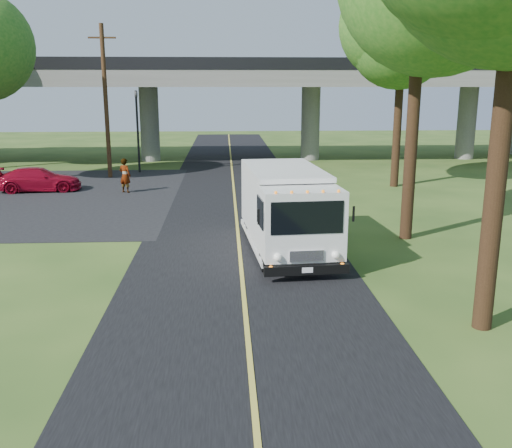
{
  "coord_description": "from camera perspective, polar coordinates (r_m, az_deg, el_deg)",
  "views": [
    {
      "loc": [
        -0.46,
        -11.09,
        5.52
      ],
      "look_at": [
        0.42,
        4.94,
        1.6
      ],
      "focal_mm": 40.0,
      "sensor_mm": 36.0,
      "label": 1
    }
  ],
  "objects": [
    {
      "name": "ground",
      "position": [
        12.4,
        -0.7,
        -12.72
      ],
      "size": [
        120.0,
        120.0,
        0.0
      ],
      "primitive_type": "plane",
      "color": "#2F4D1B",
      "rests_on": "ground"
    },
    {
      "name": "tree_right_far",
      "position": [
        32.52,
        14.93,
        18.19
      ],
      "size": [
        5.77,
        5.67,
        10.99
      ],
      "color": "#382314",
      "rests_on": "ground"
    },
    {
      "name": "lane_line",
      "position": [
        21.8,
        -1.83,
        -0.87
      ],
      "size": [
        0.12,
        90.0,
        0.01
      ],
      "primitive_type": "cube",
      "color": "gold",
      "rests_on": "road"
    },
    {
      "name": "road",
      "position": [
        21.81,
        -1.83,
        -0.92
      ],
      "size": [
        7.0,
        90.0,
        0.02
      ],
      "primitive_type": "cube",
      "color": "black",
      "rests_on": "ground"
    },
    {
      "name": "parking_lot",
      "position": [
        31.43,
        -22.69,
        2.54
      ],
      "size": [
        16.0,
        18.0,
        0.01
      ],
      "primitive_type": "cube",
      "color": "black",
      "rests_on": "ground"
    },
    {
      "name": "traffic_signal",
      "position": [
        37.58,
        -11.78,
        9.9
      ],
      "size": [
        0.18,
        0.22,
        5.2
      ],
      "color": "black",
      "rests_on": "ground"
    },
    {
      "name": "utility_pole",
      "position": [
        35.8,
        -14.79,
        11.8
      ],
      "size": [
        1.6,
        0.26,
        9.0
      ],
      "color": "#472D19",
      "rests_on": "ground"
    },
    {
      "name": "pedestrian",
      "position": [
        30.7,
        -12.97,
        4.74
      ],
      "size": [
        0.79,
        0.7,
        1.83
      ],
      "primitive_type": "imported",
      "rotation": [
        0.0,
        0.0,
        2.65
      ],
      "color": "gray",
      "rests_on": "ground"
    },
    {
      "name": "step_van",
      "position": [
        19.18,
        3.07,
        1.64
      ],
      "size": [
        2.94,
        6.8,
        2.79
      ],
      "rotation": [
        0.0,
        0.0,
        0.08
      ],
      "color": "white",
      "rests_on": "ground"
    },
    {
      "name": "overpass",
      "position": [
        43.11,
        -2.58,
        12.43
      ],
      "size": [
        54.0,
        10.0,
        7.3
      ],
      "color": "slate",
      "rests_on": "ground"
    },
    {
      "name": "red_sedan",
      "position": [
        32.57,
        -20.91,
        4.18
      ],
      "size": [
        4.52,
        2.22,
        1.26
      ],
      "primitive_type": "imported",
      "rotation": [
        0.0,
        0.0,
        1.68
      ],
      "color": "maroon",
      "rests_on": "ground"
    }
  ]
}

